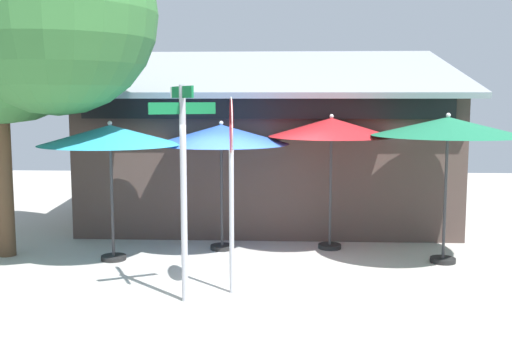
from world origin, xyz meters
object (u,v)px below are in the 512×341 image
street_sign_post (183,169)px  stop_sign (231,156)px  patio_umbrella_royal_blue_center (221,135)px  patio_umbrella_crimson_right (331,128)px  patio_umbrella_teal_left (110,136)px  patio_umbrella_forest_green_far_right (448,127)px

street_sign_post → stop_sign: size_ratio=1.06×
patio_umbrella_royal_blue_center → patio_umbrella_crimson_right: (2.05, 0.16, 0.13)m
stop_sign → patio_umbrella_crimson_right: size_ratio=1.12×
patio_umbrella_teal_left → patio_umbrella_royal_blue_center: size_ratio=0.97×
stop_sign → patio_umbrella_teal_left: (-2.26, 1.70, 0.18)m
stop_sign → patio_umbrella_forest_green_far_right: (3.55, 1.81, 0.33)m
stop_sign → patio_umbrella_teal_left: 2.83m
patio_umbrella_forest_green_far_right → patio_umbrella_crimson_right: bearing=154.8°
patio_umbrella_crimson_right → patio_umbrella_forest_green_far_right: bearing=-25.2°
patio_umbrella_teal_left → patio_umbrella_forest_green_far_right: bearing=1.1°
patio_umbrella_royal_blue_center → patio_umbrella_forest_green_far_right: bearing=-10.5°
patio_umbrella_teal_left → patio_umbrella_crimson_right: (3.90, 1.01, 0.09)m
stop_sign → patio_umbrella_forest_green_far_right: 4.00m
patio_umbrella_crimson_right → patio_umbrella_forest_green_far_right: 2.11m
patio_umbrella_crimson_right → patio_umbrella_royal_blue_center: bearing=-175.4°
patio_umbrella_royal_blue_center → street_sign_post: bearing=-94.3°
patio_umbrella_royal_blue_center → patio_umbrella_forest_green_far_right: 4.03m
street_sign_post → patio_umbrella_teal_left: 2.67m
patio_umbrella_royal_blue_center → patio_umbrella_crimson_right: bearing=4.6°
patio_umbrella_teal_left → patio_umbrella_crimson_right: size_ratio=0.96×
patio_umbrella_teal_left → patio_umbrella_royal_blue_center: patio_umbrella_teal_left is taller
patio_umbrella_crimson_right → patio_umbrella_forest_green_far_right: size_ratio=0.98×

